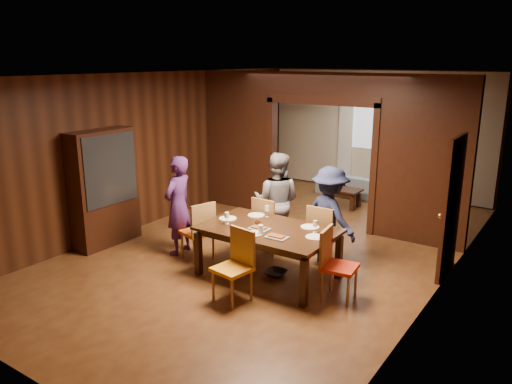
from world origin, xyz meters
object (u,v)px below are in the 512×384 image
Objects in this scene: person_navy at (330,216)px; person_grey at (277,201)px; chair_right at (340,265)px; hutch at (104,188)px; chair_far_r at (325,234)px; dining_table at (268,252)px; chair_left at (197,230)px; sofa at (355,185)px; chair_far_l at (270,225)px; chair_near at (232,267)px; coffee_table at (342,197)px; person_purple at (178,205)px.

person_grey is at bearing 16.20° from person_navy.
hutch is (-4.24, -0.37, 0.52)m from chair_right.
person_navy is 0.30m from chair_far_r.
dining_table is 2.01× the size of chair_left.
person_navy reaches higher than chair_far_r.
sofa is (-0.24, 3.88, -0.57)m from person_grey.
chair_far_l is 1.00× the size of chair_near.
coffee_table is 0.82× the size of chair_far_l.
person_purple reaches higher than person_navy.
chair_far_l is (0.82, 0.88, 0.00)m from chair_left.
sofa is at bearing -169.39° from chair_left.
hutch reaches higher than person_grey.
chair_right is 1.21m from chair_far_r.
chair_far_l is 2.91m from hutch.
person_grey is 0.85× the size of dining_table.
person_purple is 5.09m from sofa.
person_grey is 2.08× the size of coffee_table.
person_purple is 0.99× the size of person_grey.
person_navy is 1.06m from chair_far_l.
dining_table is at bearing -80.90° from coffee_table.
chair_far_l is 0.95m from chair_far_r.
hutch is at bearing -179.77° from chair_near.
chair_near is (1.33, -0.84, 0.00)m from chair_left.
hutch is at bearing 42.21° from person_navy.
chair_near is at bearing 108.81° from chair_far_l.
chair_far_r is (0.46, 0.92, 0.10)m from dining_table.
dining_table is at bearing 100.17° from sofa.
hutch is at bearing -119.00° from coffee_table.
chair_left is (-0.67, -4.03, 0.28)m from coffee_table.
person_navy is 1.95m from chair_near.
person_grey is 1.04m from chair_far_r.
person_grey is 2.04m from chair_right.
person_purple reaches higher than coffee_table.
coffee_table is at bearing -71.12° from chair_far_r.
chair_right is at bearing 45.74° from chair_near.
person_navy is at bearing -169.36° from chair_far_l.
person_grey is 1.71× the size of chair_far_r.
chair_near is (0.66, -4.87, 0.28)m from coffee_table.
coffee_table is (1.09, 4.00, -0.62)m from person_purple.
chair_near reaches higher than dining_table.
person_navy is 1.61× the size of chair_right.
sofa is at bearing -74.10° from chair_far_r.
dining_table is 1.31m from chair_left.
dining_table is 1.18m from chair_right.
chair_left is at bearing 11.46° from hutch.
person_grey reaches higher than sofa.
coffee_table is 0.82× the size of chair_right.
chair_far_r is at bearing 29.04° from chair_right.
hutch is at bearing 27.99° from chair_far_l.
coffee_table is at bearing -105.21° from person_grey.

